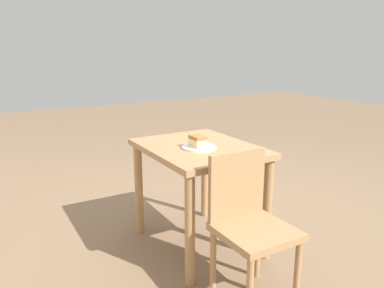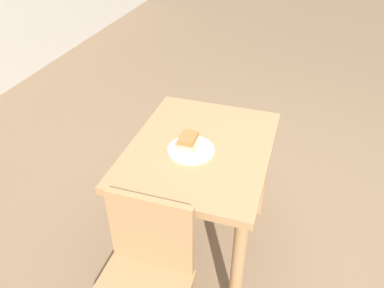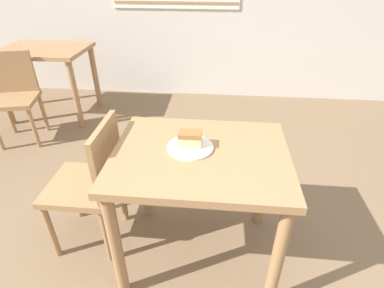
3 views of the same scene
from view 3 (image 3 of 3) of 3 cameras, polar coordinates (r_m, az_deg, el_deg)
name	(u,v)px [view 3 (image 3 of 3)]	position (r m, az deg, el deg)	size (l,w,h in m)	color
dining_table_near	(200,173)	(1.54, 1.57, -5.60)	(0.87, 0.69, 0.74)	#9E754C
dining_table_far	(46,61)	(3.60, -26.08, 13.97)	(0.88, 0.64, 0.75)	#9E754C
chair_near_window	(92,181)	(1.82, -18.55, -6.78)	(0.39, 0.39, 0.82)	#9E754C
chair_far_corner	(15,94)	(3.28, -30.63, 8.18)	(0.47, 0.47, 0.82)	#9E754C
plate	(190,147)	(1.49, -0.31, -0.63)	(0.23, 0.23, 0.01)	white
cake_slice	(190,138)	(1.48, -0.36, 1.07)	(0.11, 0.08, 0.07)	#E0C67F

